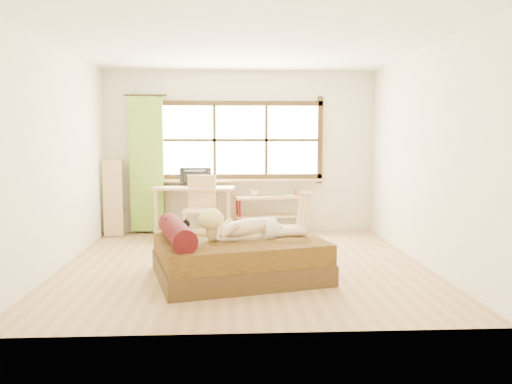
{
  "coord_description": "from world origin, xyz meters",
  "views": [
    {
      "loc": [
        -0.16,
        -6.16,
        1.58
      ],
      "look_at": [
        0.16,
        0.2,
        0.89
      ],
      "focal_mm": 35.0,
      "sensor_mm": 36.0,
      "label": 1
    }
  ],
  "objects": [
    {
      "name": "pipe_shelf",
      "position": [
        0.53,
        2.07,
        0.46
      ],
      "size": [
        1.28,
        0.51,
        0.71
      ],
      "rotation": [
        0.0,
        0.0,
        0.16
      ],
      "color": "tan",
      "rests_on": "floor"
    },
    {
      "name": "bed",
      "position": [
        -0.12,
        -0.58,
        0.25
      ],
      "size": [
        2.11,
        1.85,
        0.69
      ],
      "rotation": [
        0.0,
        0.0,
        0.25
      ],
      "color": "black",
      "rests_on": "floor"
    },
    {
      "name": "cup",
      "position": [
        0.22,
        2.07,
        0.67
      ],
      "size": [
        0.14,
        0.14,
        0.1
      ],
      "primitive_type": "imported",
      "rotation": [
        0.0,
        0.0,
        0.16
      ],
      "color": "gray",
      "rests_on": "pipe_shelf"
    },
    {
      "name": "wall_left",
      "position": [
        -2.25,
        0.0,
        1.35
      ],
      "size": [
        0.0,
        4.5,
        4.5
      ],
      "primitive_type": "plane",
      "rotation": [
        1.57,
        0.0,
        1.57
      ],
      "color": "silver",
      "rests_on": "floor"
    },
    {
      "name": "curtain",
      "position": [
        -1.55,
        2.13,
        1.15
      ],
      "size": [
        0.55,
        0.1,
        2.2
      ],
      "primitive_type": "cube",
      "color": "olive",
      "rests_on": "wall_back"
    },
    {
      "name": "floor",
      "position": [
        0.0,
        0.0,
        0.0
      ],
      "size": [
        4.5,
        4.5,
        0.0
      ],
      "primitive_type": "plane",
      "color": "#9E754C",
      "rests_on": "ground"
    },
    {
      "name": "wall_front",
      "position": [
        0.0,
        -2.25,
        1.35
      ],
      "size": [
        4.5,
        0.0,
        4.5
      ],
      "primitive_type": "plane",
      "rotation": [
        -1.57,
        0.0,
        0.0
      ],
      "color": "silver",
      "rests_on": "floor"
    },
    {
      "name": "wall_back",
      "position": [
        0.0,
        2.25,
        1.35
      ],
      "size": [
        4.5,
        0.0,
        4.5
      ],
      "primitive_type": "plane",
      "rotation": [
        1.57,
        0.0,
        0.0
      ],
      "color": "silver",
      "rests_on": "floor"
    },
    {
      "name": "monitor",
      "position": [
        -0.75,
        2.0,
        0.95
      ],
      "size": [
        0.53,
        0.14,
        0.3
      ],
      "primitive_type": "imported",
      "rotation": [
        0.0,
        0.0,
        2.99
      ],
      "color": "black",
      "rests_on": "desk"
    },
    {
      "name": "desk",
      "position": [
        -0.75,
        1.95,
        0.7
      ],
      "size": [
        1.35,
        0.77,
        0.8
      ],
      "rotation": [
        0.0,
        0.0,
        -0.15
      ],
      "color": "tan",
      "rests_on": "floor"
    },
    {
      "name": "wall_right",
      "position": [
        2.25,
        0.0,
        1.35
      ],
      "size": [
        0.0,
        4.5,
        4.5
      ],
      "primitive_type": "plane",
      "rotation": [
        1.57,
        0.0,
        -1.57
      ],
      "color": "silver",
      "rests_on": "floor"
    },
    {
      "name": "bookshelf",
      "position": [
        -2.08,
        2.1,
        0.62
      ],
      "size": [
        0.36,
        0.56,
        1.23
      ],
      "rotation": [
        0.0,
        0.0,
        0.11
      ],
      "color": "tan",
      "rests_on": "floor"
    },
    {
      "name": "kitten",
      "position": [
        -0.8,
        -0.46,
        0.56
      ],
      "size": [
        0.29,
        0.17,
        0.22
      ],
      "primitive_type": null,
      "rotation": [
        0.0,
        0.0,
        0.25
      ],
      "color": "black",
      "rests_on": "bed"
    },
    {
      "name": "book",
      "position": [
        0.72,
        2.07,
        0.63
      ],
      "size": [
        0.19,
        0.23,
        0.02
      ],
      "primitive_type": "imported",
      "rotation": [
        0.0,
        0.0,
        0.16
      ],
      "color": "gray",
      "rests_on": "pipe_shelf"
    },
    {
      "name": "window",
      "position": [
        0.0,
        2.22,
        1.51
      ],
      "size": [
        2.8,
        0.16,
        1.46
      ],
      "color": "#FFEDBF",
      "rests_on": "wall_back"
    },
    {
      "name": "ceiling",
      "position": [
        0.0,
        0.0,
        2.7
      ],
      "size": [
        4.5,
        4.5,
        0.0
      ],
      "primitive_type": "plane",
      "rotation": [
        3.14,
        0.0,
        0.0
      ],
      "color": "white",
      "rests_on": "wall_back"
    },
    {
      "name": "woman",
      "position": [
        0.07,
        -0.61,
        0.72
      ],
      "size": [
        1.32,
        0.67,
        0.54
      ],
      "primitive_type": null,
      "rotation": [
        0.0,
        0.0,
        0.25
      ],
      "color": "beige",
      "rests_on": "bed"
    },
    {
      "name": "chair",
      "position": [
        -0.64,
        1.59,
        0.56
      ],
      "size": [
        0.51,
        0.51,
        1.0
      ],
      "rotation": [
        0.0,
        0.0,
        -0.15
      ],
      "color": "tan",
      "rests_on": "floor"
    }
  ]
}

